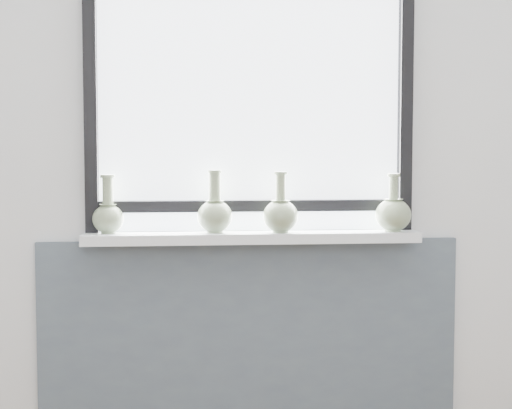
{
  "coord_description": "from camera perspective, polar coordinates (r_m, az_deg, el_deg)",
  "views": [
    {
      "loc": [
        -0.28,
        -1.35,
        1.23
      ],
      "look_at": [
        0.0,
        1.55,
        1.02
      ],
      "focal_mm": 55.0,
      "sensor_mm": 36.0,
      "label": 1
    }
  ],
  "objects": [
    {
      "name": "back_wall",
      "position": [
        3.17,
        -0.45,
        5.38
      ],
      "size": [
        3.6,
        0.02,
        2.6
      ],
      "primitive_type": "cube",
      "color": "silver",
      "rests_on": "ground"
    },
    {
      "name": "apron_panel",
      "position": [
        3.24,
        -0.4,
        -10.18
      ],
      "size": [
        1.7,
        0.03,
        0.86
      ],
      "primitive_type": "cube",
      "color": "#4D5B66",
      "rests_on": "ground"
    },
    {
      "name": "windowsill",
      "position": [
        3.09,
        -0.29,
        -2.38
      ],
      "size": [
        1.32,
        0.18,
        0.04
      ],
      "primitive_type": "cube",
      "color": "silver",
      "rests_on": "apron_panel"
    },
    {
      "name": "window",
      "position": [
        3.14,
        -0.4,
        7.97
      ],
      "size": [
        1.3,
        0.06,
        1.05
      ],
      "color": "black",
      "rests_on": "windowsill"
    },
    {
      "name": "vase_a",
      "position": [
        3.09,
        -10.71,
        -0.75
      ],
      "size": [
        0.12,
        0.12,
        0.23
      ],
      "rotation": [
        0.0,
        0.0,
        -0.08
      ],
      "color": "gray",
      "rests_on": "windowsill"
    },
    {
      "name": "vase_b",
      "position": [
        3.06,
        -3.02,
        -0.61
      ],
      "size": [
        0.14,
        0.14,
        0.24
      ],
      "rotation": [
        0.0,
        0.0,
        0.34
      ],
      "color": "gray",
      "rests_on": "windowsill"
    },
    {
      "name": "vase_c",
      "position": [
        3.06,
        1.8,
        -0.66
      ],
      "size": [
        0.14,
        0.14,
        0.24
      ],
      "rotation": [
        0.0,
        0.0,
        0.02
      ],
      "color": "gray",
      "rests_on": "windowsill"
    },
    {
      "name": "vase_d",
      "position": [
        3.15,
        9.95,
        -0.61
      ],
      "size": [
        0.14,
        0.14,
        0.23
      ],
      "rotation": [
        0.0,
        0.0,
        -0.24
      ],
      "color": "gray",
      "rests_on": "windowsill"
    }
  ]
}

